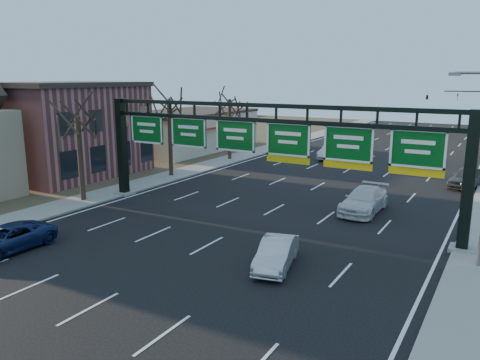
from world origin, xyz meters
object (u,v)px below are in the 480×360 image
Objects in this scene: sign_gantry at (263,145)px; car_white_wagon at (364,200)px; car_blue_suv at (8,238)px; car_silver_sedan at (276,253)px.

car_white_wagon is at bearing 41.32° from sign_gantry.
car_blue_suv is 0.89× the size of car_white_wagon.
car_silver_sedan is at bearing -57.58° from sign_gantry.
sign_gantry reaches higher than car_blue_suv.
sign_gantry is 8.87m from car_silver_sedan.
car_silver_sedan is (12.75, 5.10, 0.01)m from car_blue_suv.
sign_gantry is 6.00× the size of car_silver_sedan.
car_silver_sedan reaches higher than car_blue_suv.
car_silver_sedan is at bearing 21.63° from car_blue_suv.
car_white_wagon is at bearing 49.95° from car_blue_suv.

